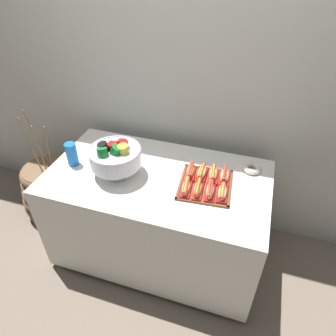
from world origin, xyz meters
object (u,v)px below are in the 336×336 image
hot_dog_3 (222,193)px  hot_dog_7 (225,176)px  floor_vase (52,191)px  hot_dog_5 (202,173)px  hot_dog_1 (198,189)px  hot_dog_2 (210,191)px  donut (252,168)px  hot_dog_0 (186,187)px  buffet_table (158,214)px  punch_bowl (115,156)px  cup_stack (72,154)px  serving_tray (205,185)px  hot_dog_4 (190,171)px  hot_dog_6 (213,174)px

hot_dog_3 → hot_dog_7: 0.17m
floor_vase → hot_dog_5: 1.46m
hot_dog_1 → hot_dog_2: size_ratio=1.02×
hot_dog_7 → donut: size_ratio=1.33×
hot_dog_0 → hot_dog_1: bearing=4.8°
hot_dog_2 → hot_dog_7: 0.18m
buffet_table → punch_bowl: (-0.27, -0.06, 0.51)m
floor_vase → hot_dog_1: 1.49m
punch_bowl → cup_stack: (-0.34, 0.00, -0.06)m
hot_dog_0 → cup_stack: bearing=177.6°
hot_dog_3 → hot_dog_0: bearing=-175.2°
hot_dog_5 → hot_dog_1: bearing=-85.2°
floor_vase → hot_dog_7: (1.49, -0.04, 0.58)m
hot_dog_5 → hot_dog_2: bearing=-60.7°
donut → hot_dog_5: bearing=-151.3°
punch_bowl → floor_vase: bearing=166.5°
buffet_table → serving_tray: (0.33, 0.00, 0.37)m
hot_dog_7 → hot_dog_1: bearing=-127.5°
hot_dog_2 → donut: (0.22, 0.33, -0.02)m
hot_dog_4 → cup_stack: size_ratio=1.03×
hot_dog_1 → cup_stack: cup_stack is taller
hot_dog_1 → hot_dog_7: 0.22m
hot_dog_7 → cup_stack: (-1.04, -0.15, 0.05)m
floor_vase → serving_tray: (1.39, -0.13, 0.54)m
hot_dog_3 → hot_dog_4: bearing=148.6°
hot_dog_1 → hot_dog_5: hot_dog_5 is taller
buffet_table → floor_vase: size_ratio=1.47×
hot_dog_2 → hot_dog_4: (-0.16, 0.15, -0.00)m
floor_vase → donut: bearing=4.0°
hot_dog_7 → cup_stack: bearing=-171.9°
hot_dog_0 → donut: 0.51m
hot_dog_2 → hot_dog_6: 0.17m
hot_dog_2 → hot_dog_7: size_ratio=1.05×
hot_dog_7 → punch_bowl: punch_bowl is taller
hot_dog_6 → hot_dog_7: 0.08m
hot_dog_1 → hot_dog_7: size_ratio=1.07×
hot_dog_5 → hot_dog_7: size_ratio=1.03×
hot_dog_3 → donut: 0.36m
floor_vase → hot_dog_4: size_ratio=5.90×
hot_dog_0 → cup_stack: cup_stack is taller
hot_dog_3 → hot_dog_5: size_ratio=0.95×
serving_tray → hot_dog_7: size_ratio=2.30×
hot_dog_5 → hot_dog_6: hot_dog_6 is taller
hot_dog_1 → hot_dog_6: size_ratio=1.04×
hot_dog_1 → hot_dog_2: 0.08m
cup_stack → hot_dog_4: bearing=9.1°
serving_tray → hot_dog_1: 0.10m
hot_dog_5 → donut: 0.36m
serving_tray → hot_dog_6: (0.03, 0.09, 0.03)m
buffet_table → hot_dog_7: bearing=12.0°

